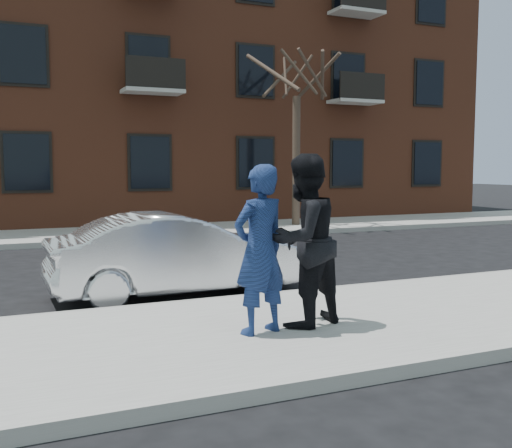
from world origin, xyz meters
name	(u,v)px	position (x,y,z in m)	size (l,w,h in m)	color
ground	(377,320)	(0.00, 0.00, 0.00)	(100.00, 100.00, 0.00)	black
near_sidewalk	(388,319)	(0.00, -0.25, 0.07)	(50.00, 3.50, 0.15)	gray
near_curb	(319,293)	(0.00, 1.55, 0.07)	(50.00, 0.10, 0.15)	#999691
far_sidewalk	(161,232)	(0.00, 11.25, 0.07)	(50.00, 3.50, 0.15)	gray
far_curb	(178,238)	(0.00, 9.45, 0.07)	(50.00, 0.10, 0.15)	#999691
apartment_building	(164,67)	(2.00, 18.00, 6.16)	(24.30, 10.30, 12.30)	brown
street_tree	(297,59)	(4.50, 11.00, 5.52)	(3.60, 3.60, 6.80)	#32271E
silver_sedan	(178,255)	(-2.02, 2.57, 0.66)	(1.40, 4.02, 1.33)	silver
man_hoodie	(260,250)	(-1.91, -0.41, 1.12)	(0.81, 0.64, 1.94)	navy
man_peacoat	(304,240)	(-1.29, -0.31, 1.18)	(1.21, 1.07, 2.06)	black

